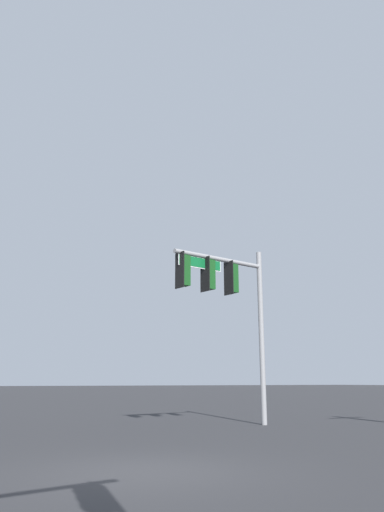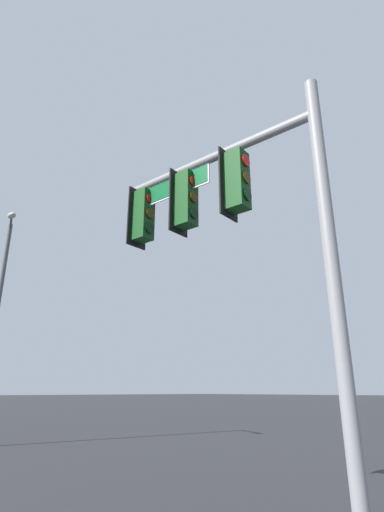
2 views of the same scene
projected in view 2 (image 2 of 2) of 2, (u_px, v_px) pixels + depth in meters
name	position (u px, v px, depth m)	size (l,w,h in m)	color
signal_pole_near	(223.00, 214.00, 6.95)	(4.27, 1.00, 6.70)	gray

